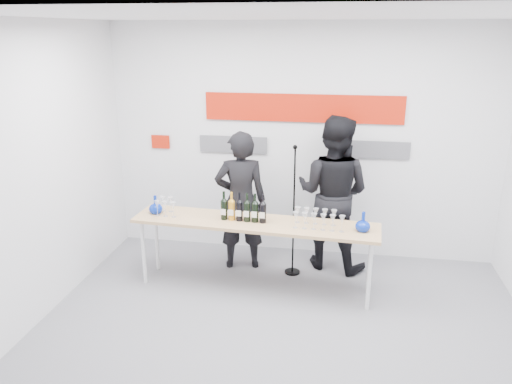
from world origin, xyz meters
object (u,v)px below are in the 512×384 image
tasting_table (255,227)px  mic_stand (293,236)px  presenter_left (241,201)px  presenter_right (333,193)px

tasting_table → mic_stand: 0.66m
presenter_left → presenter_right: 1.14m
presenter_left → tasting_table: bearing=103.3°
presenter_left → mic_stand: presenter_left is taller
tasting_table → presenter_right: presenter_right is taller
presenter_left → mic_stand: (0.67, -0.10, -0.38)m
tasting_table → presenter_right: bearing=45.5°
tasting_table → mic_stand: size_ratio=1.72×
tasting_table → mic_stand: bearing=51.9°
presenter_right → presenter_left: bearing=28.9°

